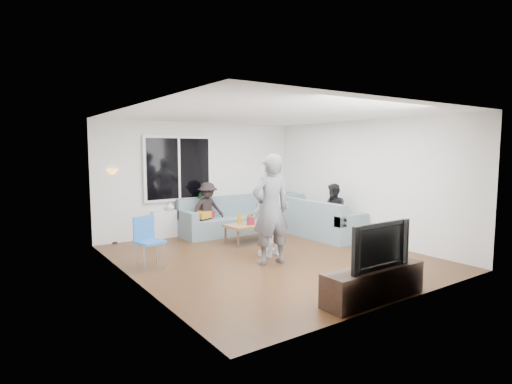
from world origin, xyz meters
TOP-DOWN VIEW (x-y plane):
  - floor at (0.00, 0.00)m, footprint 5.00×5.50m
  - ceiling at (0.00, 0.00)m, footprint 5.00×5.50m
  - wall_back at (0.00, 2.77)m, footprint 5.00×0.04m
  - wall_front at (0.00, -2.77)m, footprint 5.00×0.04m
  - wall_left at (-2.52, 0.00)m, footprint 0.04×5.50m
  - wall_right at (2.52, 0.00)m, footprint 0.04×5.50m
  - window_frame at (-0.60, 2.69)m, footprint 1.62×0.06m
  - window_glass at (-0.60, 2.65)m, footprint 1.50×0.02m
  - window_mullion at (-0.60, 2.64)m, footprint 0.05×0.03m
  - radiator at (-0.60, 2.65)m, footprint 1.30×0.12m
  - potted_plant at (-0.12, 2.62)m, footprint 0.24×0.21m
  - vase at (-0.84, 2.62)m, footprint 0.20×0.20m
  - sofa_back_section at (0.46, 2.27)m, footprint 2.30×0.85m
  - sofa_right_section at (2.02, 0.78)m, footprint 2.00×0.85m
  - sofa_corner at (2.01, 2.27)m, footprint 0.85×0.85m
  - cushion_yellow at (-0.25, 2.25)m, footprint 0.48×0.45m
  - cushion_red at (-0.13, 2.33)m, footprint 0.39×0.34m
  - coffee_table at (0.41, 1.22)m, footprint 1.13×0.66m
  - pitcher at (0.32, 1.11)m, footprint 0.17×0.17m
  - side_chair at (-2.05, 0.59)m, footprint 0.49×0.49m
  - floor_lamp at (-2.05, 2.83)m, footprint 0.32×0.32m
  - player_left at (-0.25, -0.35)m, footprint 0.74×0.54m
  - player_right at (0.10, 0.07)m, footprint 1.10×0.73m
  - spectator_right at (2.02, 0.39)m, footprint 0.60×0.70m
  - spectator_back at (-0.07, 2.30)m, footprint 0.81×0.49m
  - tv_console at (-0.15, -2.50)m, footprint 1.60×0.40m
  - television at (-0.15, -2.50)m, footprint 1.06×0.14m
  - bottle_e at (0.79, 1.31)m, footprint 0.07×0.07m
  - bottle_c at (0.51, 1.37)m, footprint 0.07×0.07m
  - bottle_b at (0.31, 1.14)m, footprint 0.08×0.08m
  - bottle_a at (0.14, 1.27)m, footprint 0.07×0.07m

SIDE VIEW (x-z plane):
  - floor at x=0.00m, z-range -0.04..0.00m
  - coffee_table at x=0.41m, z-range 0.00..0.40m
  - tv_console at x=-0.15m, z-range 0.00..0.44m
  - radiator at x=-0.60m, z-range 0.00..0.62m
  - sofa_back_section at x=0.46m, z-range 0.00..0.85m
  - sofa_right_section at x=2.02m, z-range 0.00..0.85m
  - sofa_corner at x=2.01m, z-range 0.00..0.85m
  - side_chair at x=-2.05m, z-range 0.00..0.86m
  - pitcher at x=0.32m, z-range 0.40..0.57m
  - bottle_c at x=0.51m, z-range 0.40..0.59m
  - cushion_yellow at x=-0.25m, z-range 0.44..0.58m
  - cushion_red at x=-0.13m, z-range 0.45..0.57m
  - bottle_b at x=0.31m, z-range 0.40..0.62m
  - bottle_a at x=0.14m, z-range 0.40..0.63m
  - bottle_e at x=0.79m, z-range 0.40..0.63m
  - spectator_right at x=2.02m, z-range 0.00..1.23m
  - spectator_back at x=-0.07m, z-range 0.00..1.23m
  - vase at x=-0.84m, z-range 0.62..0.80m
  - television at x=-0.15m, z-range 0.44..1.05m
  - floor_lamp at x=-2.05m, z-range 0.00..1.56m
  - potted_plant at x=-0.12m, z-range 0.62..1.00m
  - player_right at x=0.10m, z-range 0.00..1.74m
  - player_left at x=-0.25m, z-range 0.00..1.90m
  - wall_back at x=0.00m, z-range 0.00..2.60m
  - wall_front at x=0.00m, z-range 0.00..2.60m
  - wall_left at x=-2.52m, z-range 0.00..2.60m
  - wall_right at x=2.52m, z-range 0.00..2.60m
  - window_frame at x=-0.60m, z-range 0.81..2.29m
  - window_glass at x=-0.60m, z-range 0.88..2.23m
  - window_mullion at x=-0.60m, z-range 0.88..2.23m
  - ceiling at x=0.00m, z-range 2.60..2.64m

